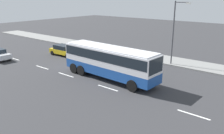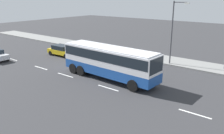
% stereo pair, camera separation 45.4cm
% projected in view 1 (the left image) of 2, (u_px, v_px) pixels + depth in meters
% --- Properties ---
extents(ground_plane, '(120.00, 120.00, 0.00)m').
position_uv_depth(ground_plane, '(116.00, 78.00, 24.27)').
color(ground_plane, '#333335').
extents(sidewalk_curb, '(80.00, 4.00, 0.15)m').
position_uv_depth(sidewalk_curb, '(162.00, 59.00, 31.45)').
color(sidewalk_curb, gray).
rests_on(sidewalk_curb, ground_plane).
extents(lane_centreline, '(38.35, 0.16, 0.01)m').
position_uv_depth(lane_centreline, '(116.00, 91.00, 21.11)').
color(lane_centreline, white).
rests_on(lane_centreline, ground_plane).
extents(coach_bus, '(10.87, 2.94, 3.31)m').
position_uv_depth(coach_bus, '(109.00, 59.00, 23.56)').
color(coach_bus, '#1E4C9E').
rests_on(coach_bus, ground_plane).
extents(car_yellow_taxi, '(4.53, 1.98, 1.51)m').
position_uv_depth(car_yellow_taxi, '(64.00, 50.00, 33.38)').
color(car_yellow_taxi, gold).
rests_on(car_yellow_taxi, ground_plane).
extents(street_lamp, '(1.88, 0.24, 7.48)m').
position_uv_depth(street_lamp, '(175.00, 29.00, 27.66)').
color(street_lamp, '#47474C').
rests_on(street_lamp, sidewalk_curb).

